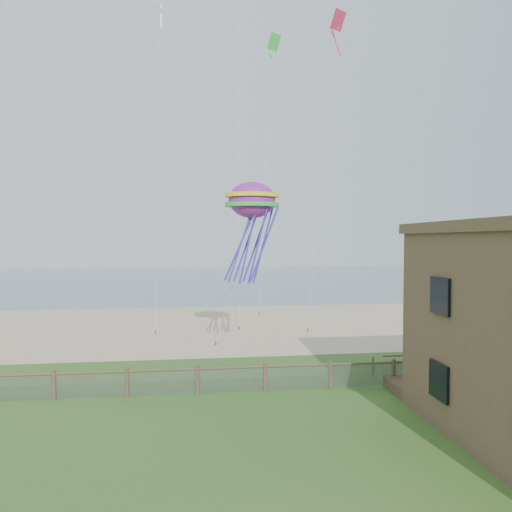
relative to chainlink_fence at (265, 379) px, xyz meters
name	(u,v)px	position (x,y,z in m)	size (l,w,h in m)	color
ground	(292,454)	(0.00, -6.00, -0.55)	(160.00, 160.00, 0.00)	#2E5C1F
sand_beach	(236,325)	(0.00, 16.00, -0.55)	(72.00, 20.00, 0.02)	tan
ocean	(216,279)	(0.00, 60.00, -0.55)	(160.00, 68.00, 0.02)	slate
chainlink_fence	(265,379)	(0.00, 0.00, 0.00)	(36.20, 0.20, 1.25)	#493429
picnic_table	(443,383)	(7.85, -1.00, -0.15)	(1.88, 1.42, 0.79)	brown
octopus_kite	(252,229)	(0.13, 6.19, 6.85)	(3.11, 2.19, 6.40)	red
kite_white	(160,4)	(-5.22, 9.18, 20.73)	(1.09, 0.70, 2.27)	white
kite_red	(338,29)	(5.93, 8.68, 19.61)	(1.18, 0.70, 2.31)	#DC2650
kite_green	(274,52)	(3.07, 16.47, 21.21)	(1.26, 0.70, 2.76)	green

